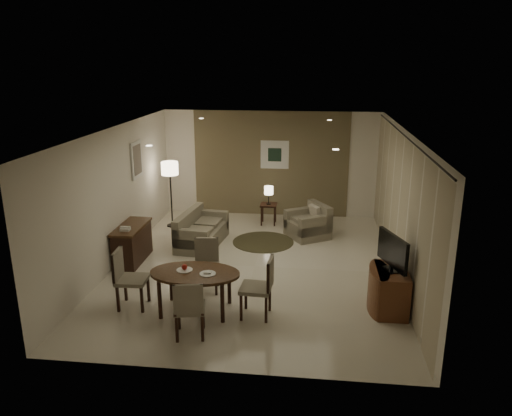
# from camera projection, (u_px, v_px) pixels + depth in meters

# --- Properties ---
(room_shell) EXTENTS (5.50, 7.00, 2.70)m
(room_shell) POSITION_uv_depth(u_px,v_px,m) (257.00, 195.00, 9.87)
(room_shell) COLOR beige
(room_shell) RESTS_ON ground
(taupe_accent) EXTENTS (3.96, 0.03, 2.70)m
(taupe_accent) POSITION_uv_depth(u_px,v_px,m) (271.00, 164.00, 12.80)
(taupe_accent) COLOR brown
(taupe_accent) RESTS_ON wall_back
(curtain_wall) EXTENTS (0.08, 6.70, 2.58)m
(curtain_wall) POSITION_uv_depth(u_px,v_px,m) (399.00, 207.00, 9.20)
(curtain_wall) COLOR beige
(curtain_wall) RESTS_ON wall_right
(curtain_rod) EXTENTS (0.03, 6.80, 0.03)m
(curtain_rod) POSITION_uv_depth(u_px,v_px,m) (405.00, 136.00, 8.82)
(curtain_rod) COLOR black
(curtain_rod) RESTS_ON wall_right
(art_back_frame) EXTENTS (0.72, 0.03, 0.72)m
(art_back_frame) POSITION_uv_depth(u_px,v_px,m) (275.00, 155.00, 12.70)
(art_back_frame) COLOR silver
(art_back_frame) RESTS_ON wall_back
(art_back_canvas) EXTENTS (0.34, 0.01, 0.34)m
(art_back_canvas) POSITION_uv_depth(u_px,v_px,m) (275.00, 155.00, 12.68)
(art_back_canvas) COLOR black
(art_back_canvas) RESTS_ON wall_back
(art_left_frame) EXTENTS (0.03, 0.60, 0.80)m
(art_left_frame) POSITION_uv_depth(u_px,v_px,m) (137.00, 160.00, 10.79)
(art_left_frame) COLOR silver
(art_left_frame) RESTS_ON wall_left
(art_left_canvas) EXTENTS (0.01, 0.46, 0.64)m
(art_left_canvas) POSITION_uv_depth(u_px,v_px,m) (137.00, 160.00, 10.79)
(art_left_canvas) COLOR gray
(art_left_canvas) RESTS_ON wall_left
(downlight_nl) EXTENTS (0.10, 0.10, 0.01)m
(downlight_nl) POSITION_uv_depth(u_px,v_px,m) (149.00, 146.00, 7.55)
(downlight_nl) COLOR white
(downlight_nl) RESTS_ON ceiling
(downlight_nr) EXTENTS (0.10, 0.10, 0.01)m
(downlight_nr) POSITION_uv_depth(u_px,v_px,m) (336.00, 150.00, 7.24)
(downlight_nr) COLOR white
(downlight_nr) RESTS_ON ceiling
(downlight_fl) EXTENTS (0.10, 0.10, 0.01)m
(downlight_fl) POSITION_uv_depth(u_px,v_px,m) (201.00, 118.00, 10.97)
(downlight_fl) COLOR white
(downlight_fl) RESTS_ON ceiling
(downlight_fr) EXTENTS (0.10, 0.10, 0.01)m
(downlight_fr) POSITION_uv_depth(u_px,v_px,m) (330.00, 120.00, 10.66)
(downlight_fr) COLOR white
(downlight_fr) RESTS_ON ceiling
(console_desk) EXTENTS (0.48, 1.20, 0.75)m
(console_desk) POSITION_uv_depth(u_px,v_px,m) (132.00, 243.00, 10.05)
(console_desk) COLOR #4B2E18
(console_desk) RESTS_ON floor
(telephone) EXTENTS (0.20, 0.14, 0.09)m
(telephone) POSITION_uv_depth(u_px,v_px,m) (125.00, 228.00, 9.64)
(telephone) COLOR white
(telephone) RESTS_ON console_desk
(tv_cabinet) EXTENTS (0.48, 0.90, 0.70)m
(tv_cabinet) POSITION_uv_depth(u_px,v_px,m) (391.00, 290.00, 8.09)
(tv_cabinet) COLOR brown
(tv_cabinet) RESTS_ON floor
(flat_tv) EXTENTS (0.36, 0.85, 0.60)m
(flat_tv) POSITION_uv_depth(u_px,v_px,m) (393.00, 252.00, 7.89)
(flat_tv) COLOR black
(flat_tv) RESTS_ON tv_cabinet
(dining_table) EXTENTS (1.45, 0.91, 0.68)m
(dining_table) POSITION_uv_depth(u_px,v_px,m) (196.00, 292.00, 8.06)
(dining_table) COLOR #4B2E18
(dining_table) RESTS_ON floor
(chair_near) EXTENTS (0.52, 0.52, 0.92)m
(chair_near) POSITION_uv_depth(u_px,v_px,m) (190.00, 307.00, 7.30)
(chair_near) COLOR gray
(chair_near) RESTS_ON floor
(chair_far) EXTENTS (0.50, 0.50, 0.92)m
(chair_far) POSITION_uv_depth(u_px,v_px,m) (206.00, 266.00, 8.73)
(chair_far) COLOR gray
(chair_far) RESTS_ON floor
(chair_left) EXTENTS (0.50, 0.50, 0.98)m
(chair_left) POSITION_uv_depth(u_px,v_px,m) (132.00, 279.00, 8.15)
(chair_left) COLOR gray
(chair_left) RESTS_ON floor
(chair_right) EXTENTS (0.50, 0.50, 0.99)m
(chair_right) POSITION_uv_depth(u_px,v_px,m) (256.00, 287.00, 7.86)
(chair_right) COLOR gray
(chair_right) RESTS_ON floor
(plate_a) EXTENTS (0.26, 0.26, 0.02)m
(plate_a) POSITION_uv_depth(u_px,v_px,m) (185.00, 270.00, 8.02)
(plate_a) COLOR white
(plate_a) RESTS_ON dining_table
(plate_b) EXTENTS (0.26, 0.26, 0.02)m
(plate_b) POSITION_uv_depth(u_px,v_px,m) (208.00, 274.00, 7.88)
(plate_b) COLOR white
(plate_b) RESTS_ON dining_table
(fruit_apple) EXTENTS (0.09, 0.09, 0.09)m
(fruit_apple) POSITION_uv_depth(u_px,v_px,m) (184.00, 267.00, 8.01)
(fruit_apple) COLOR #AD1E13
(fruit_apple) RESTS_ON plate_a
(napkin) EXTENTS (0.12, 0.08, 0.03)m
(napkin) POSITION_uv_depth(u_px,v_px,m) (208.00, 272.00, 7.88)
(napkin) COLOR white
(napkin) RESTS_ON plate_b
(round_rug) EXTENTS (1.36, 1.36, 0.01)m
(round_rug) POSITION_uv_depth(u_px,v_px,m) (263.00, 242.00, 11.18)
(round_rug) COLOR #433F25
(round_rug) RESTS_ON floor
(sofa) EXTENTS (1.64, 0.95, 0.73)m
(sofa) POSITION_uv_depth(u_px,v_px,m) (202.00, 228.00, 10.97)
(sofa) COLOR gray
(sofa) RESTS_ON floor
(armchair) EXTENTS (1.13, 1.15, 0.76)m
(armchair) POSITION_uv_depth(u_px,v_px,m) (308.00, 221.00, 11.41)
(armchair) COLOR gray
(armchair) RESTS_ON floor
(side_table) EXTENTS (0.40, 0.40, 0.51)m
(side_table) POSITION_uv_depth(u_px,v_px,m) (269.00, 214.00, 12.35)
(side_table) COLOR black
(side_table) RESTS_ON floor
(table_lamp) EXTENTS (0.22, 0.22, 0.50)m
(table_lamp) POSITION_uv_depth(u_px,v_px,m) (269.00, 194.00, 12.20)
(table_lamp) COLOR #FFEAC1
(table_lamp) RESTS_ON side_table
(floor_lamp) EXTENTS (0.40, 0.40, 1.60)m
(floor_lamp) POSITION_uv_depth(u_px,v_px,m) (171.00, 194.00, 12.04)
(floor_lamp) COLOR #FFE5B7
(floor_lamp) RESTS_ON floor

